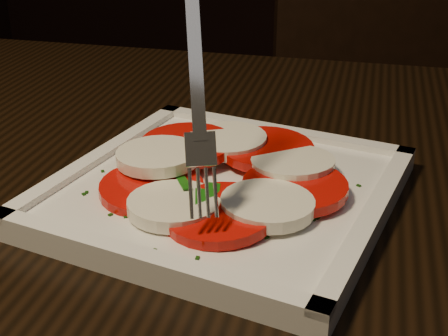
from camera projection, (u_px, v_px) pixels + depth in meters
name	position (u px, v px, depth m)	size (l,w,h in m)	color
table	(340.00, 285.00, 0.58)	(1.23, 0.85, 0.75)	black
chair	(388.00, 138.00, 1.19)	(0.54, 0.54, 0.93)	black
plate	(224.00, 192.00, 0.52)	(0.26, 0.26, 0.01)	white
caprese_salad	(224.00, 174.00, 0.51)	(0.22, 0.21, 0.02)	red
fork	(195.00, 73.00, 0.44)	(0.04, 0.11, 0.17)	white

